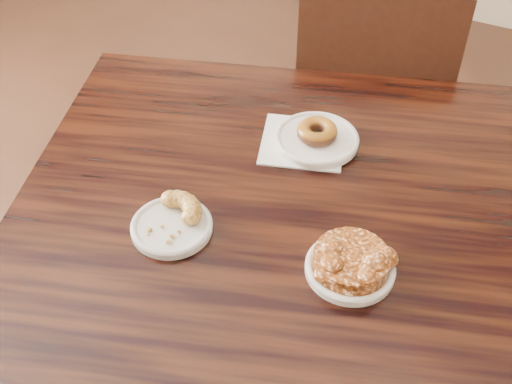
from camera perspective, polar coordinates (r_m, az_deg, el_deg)
The scene contains 9 objects.
cafe_table at distance 1.43m, azimuth 1.40°, elevation -12.62°, with size 0.95×0.95×0.75m, color black.
chair_far at distance 1.93m, azimuth 10.21°, elevation 7.57°, with size 0.43×0.43×0.90m, color black, non-canonical shape.
napkin at distance 1.29m, azimuth 4.15°, elevation 4.45°, with size 0.16×0.16×0.00m, color white.
plate_donut at distance 1.28m, azimuth 5.39°, elevation 4.67°, with size 0.17×0.17×0.01m, color white.
plate_cruller at distance 1.12m, azimuth -7.49°, elevation -3.10°, with size 0.14×0.14×0.01m, color silver.
plate_fritter at distance 1.06m, azimuth 8.35°, elevation -6.74°, with size 0.15×0.15×0.01m, color white.
glazed_donut at distance 1.27m, azimuth 5.45°, elevation 5.37°, with size 0.08×0.08×0.03m, color brown.
apple_fritter at distance 1.04m, azimuth 8.50°, elevation -5.82°, with size 0.17×0.17×0.04m, color #3F1A06, non-canonical shape.
cruller_fragment at distance 1.10m, azimuth -7.59°, elevation -2.34°, with size 0.11×0.11×0.03m, color brown, non-canonical shape.
Camera 1 is at (0.51, -0.54, 1.56)m, focal length 45.00 mm.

